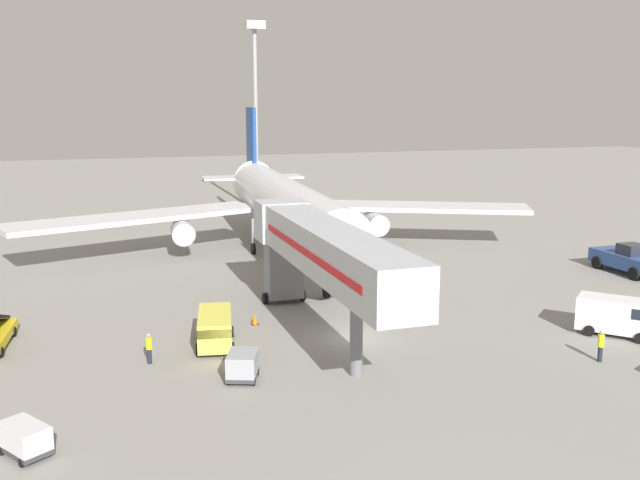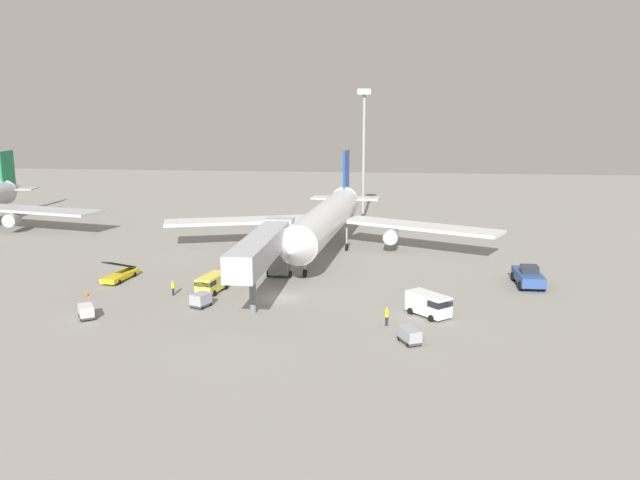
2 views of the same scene
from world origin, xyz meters
TOP-DOWN VIEW (x-y plane):
  - ground_plane at (0.00, 0.00)m, footprint 300.00×300.00m
  - airplane_at_gate at (2.29, 25.11)m, footprint 51.28×48.61m
  - jet_bridge at (-2.06, 0.85)m, footprint 3.46×23.10m
  - pushback_tug at (28.23, 8.40)m, footprint 3.08×6.79m
  - belt_loader_truck at (-21.24, 5.11)m, footprint 2.52×6.40m
  - service_van_mid_left at (-8.48, 1.16)m, footprint 2.86×5.14m
  - service_van_outer_left at (15.98, -4.75)m, footprint 4.73×4.89m
  - baggage_cart_far_right at (13.87, -12.79)m, footprint 2.25×2.78m
  - baggage_cart_rear_left at (-8.01, -4.49)m, footprint 2.12×2.43m
  - baggage_cart_far_center at (-18.31, -9.61)m, footprint 2.35×2.63m
  - ground_crew_worker_foreground at (11.74, -8.15)m, footprint 0.49×0.49m
  - ground_crew_worker_midground at (-12.48, -0.53)m, footprint 0.43×0.43m
  - safety_cone_alpha at (-22.16, -1.95)m, footprint 0.40×0.40m
  - safety_cone_bravo at (-5.26, 4.61)m, footprint 0.50×0.50m
  - apron_light_mast at (6.08, 52.17)m, footprint 2.40×2.40m

SIDE VIEW (x-z plane):
  - ground_plane at x=0.00m, z-range 0.00..0.00m
  - safety_cone_alpha at x=-22.16m, z-range 0.00..0.60m
  - safety_cone_bravo at x=-5.26m, z-range 0.00..0.75m
  - belt_loader_truck at x=-21.24m, z-range -0.77..2.28m
  - baggage_cart_far_center at x=-18.31m, z-range 0.08..1.45m
  - baggage_cart_far_right at x=13.87m, z-range 0.08..1.49m
  - baggage_cart_rear_left at x=-8.01m, z-range 0.08..1.59m
  - ground_crew_worker_midground at x=-12.48m, z-range 0.05..1.83m
  - ground_crew_worker_foreground at x=11.74m, z-range 0.05..1.90m
  - service_van_mid_left at x=-8.48m, z-range 0.15..2.14m
  - pushback_tug at x=28.23m, z-range -0.10..2.50m
  - service_van_outer_left at x=15.98m, z-range 0.16..2.51m
  - airplane_at_gate at x=2.29m, z-range -1.99..11.75m
  - jet_bridge at x=-2.06m, z-range 1.93..9.32m
  - apron_light_mast at x=6.08m, z-range 4.87..29.29m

